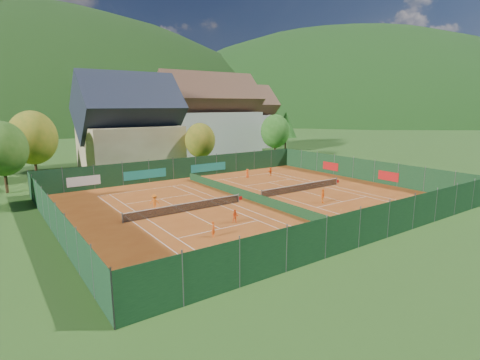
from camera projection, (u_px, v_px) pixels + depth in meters
name	position (u px, v px, depth m)	size (l,w,h in m)	color
ground	(250.00, 201.00, 41.94)	(600.00, 600.00, 0.00)	#264E18
clay_pad	(250.00, 200.00, 41.94)	(40.00, 32.00, 0.01)	#9C4617
court_markings_left	(186.00, 212.00, 37.42)	(11.03, 23.83, 0.00)	white
court_markings_right	(302.00, 191.00, 46.45)	(11.03, 23.83, 0.00)	white
tennis_net_left	(188.00, 207.00, 37.41)	(13.30, 0.10, 1.02)	#59595B
tennis_net_right	(303.00, 187.00, 46.44)	(13.30, 0.10, 1.02)	#59595B
court_divider	(250.00, 196.00, 41.84)	(0.03, 28.80, 1.00)	#133519
fence_north	(182.00, 168.00, 54.20)	(40.00, 0.10, 3.00)	#13361D
fence_south	(374.00, 224.00, 28.82)	(40.00, 0.04, 3.00)	#13361B
fence_west	(53.00, 218.00, 30.34)	(0.04, 32.00, 3.00)	#12321B
fence_east	(363.00, 170.00, 52.98)	(0.09, 32.00, 3.00)	#13351A
chalet	(130.00, 128.00, 62.97)	(16.20, 12.00, 16.00)	beige
hotel_block_a	(209.00, 120.00, 78.36)	(21.60, 11.00, 17.25)	silver
hotel_block_b	(241.00, 121.00, 92.83)	(17.28, 10.00, 15.50)	silver
tree_west_front	(2.00, 149.00, 44.47)	(5.72, 5.72, 8.69)	#412B17
tree_west_mid	(33.00, 138.00, 51.40)	(6.44, 6.44, 9.78)	#412517
tree_center	(200.00, 140.00, 62.02)	(5.01, 5.01, 7.60)	#49311A
tree_east_front	(275.00, 131.00, 73.66)	(5.72, 5.72, 8.69)	#4E321B
tree_east_mid	(286.00, 125.00, 85.58)	(5.04, 5.04, 9.00)	#482E19
tree_east_back	(237.00, 121.00, 87.34)	(7.15, 7.15, 10.86)	#412817
mountain_backdrop	(78.00, 180.00, 252.94)	(820.00, 530.00, 242.00)	black
ball_hopper	(397.00, 203.00, 38.76)	(0.34, 0.34, 0.80)	slate
loose_ball_0	(208.00, 224.00, 33.44)	(0.07, 0.07, 0.07)	#CCD833
loose_ball_1	(341.00, 210.00, 37.92)	(0.07, 0.07, 0.07)	#CCD833
loose_ball_2	(248.00, 195.00, 44.22)	(0.07, 0.07, 0.07)	#CCD833
loose_ball_3	(196.00, 185.00, 50.00)	(0.07, 0.07, 0.07)	#CCD833
player_left_near	(213.00, 229.00, 30.21)	(0.48, 0.32, 1.32)	#DD5413
player_left_mid	(235.00, 216.00, 33.84)	(0.61, 0.48, 1.26)	#E54914
player_left_far	(155.00, 202.00, 38.20)	(1.01, 0.58, 1.56)	orange
player_right_near	(323.00, 196.00, 40.64)	(0.92, 0.38, 1.58)	orange
player_right_far_a	(247.00, 173.00, 54.91)	(0.63, 0.41, 1.28)	#E24D14
player_right_far_b	(270.00, 171.00, 56.43)	(1.18, 0.38, 1.27)	orange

